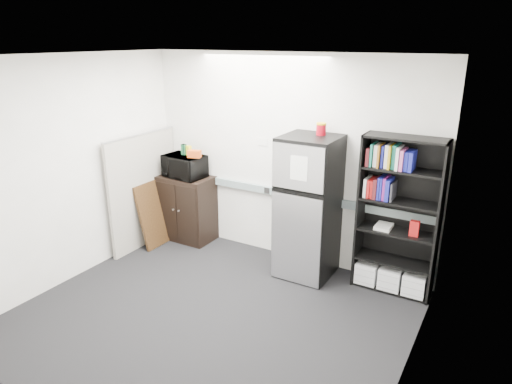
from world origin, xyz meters
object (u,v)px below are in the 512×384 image
at_px(cubicle_partition, 144,190).
at_px(refrigerator, 308,207).
at_px(bookshelf, 398,218).
at_px(cabinet, 187,208).
at_px(microwave, 184,166).

bearing_deg(cubicle_partition, refrigerator, 8.16).
height_order(bookshelf, refrigerator, bookshelf).
xyz_separation_m(cabinet, microwave, (0.00, -0.02, 0.64)).
relative_size(bookshelf, cabinet, 1.93).
bearing_deg(microwave, refrigerator, 2.20).
xyz_separation_m(bookshelf, cubicle_partition, (-3.43, -0.49, -0.10)).
relative_size(cabinet, refrigerator, 0.54).
bearing_deg(bookshelf, microwave, -178.47).
relative_size(cubicle_partition, refrigerator, 0.92).
relative_size(bookshelf, cubicle_partition, 1.14).
relative_size(microwave, refrigerator, 0.33).
height_order(cubicle_partition, cabinet, cubicle_partition).
distance_m(cubicle_partition, cabinet, 0.68).
distance_m(cubicle_partition, microwave, 0.66).
distance_m(microwave, refrigerator, 1.97).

